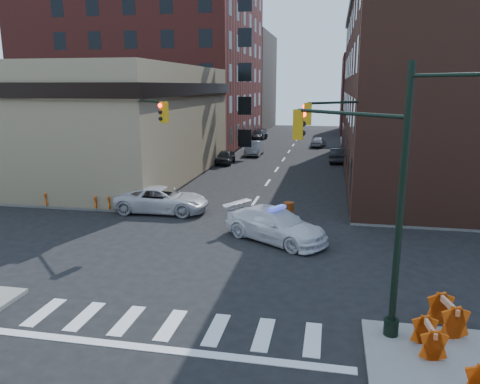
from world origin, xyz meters
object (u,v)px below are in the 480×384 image
at_px(parked_car_wfar, 255,148).
at_px(barrel_bank, 194,201).
at_px(police_car, 275,225).
at_px(barrel_road, 289,211).
at_px(pedestrian_b, 67,183).
at_px(barricade_nw_a, 104,202).
at_px(parked_car_wnear, 225,157).
at_px(pedestrian_a, 123,190).
at_px(pickup, 162,200).
at_px(barricade_se_a, 447,316).
at_px(parked_car_enear, 338,155).

relative_size(parked_car_wfar, barrel_bank, 4.86).
relative_size(police_car, barrel_road, 5.25).
bearing_deg(pedestrian_b, barricade_nw_a, -24.64).
distance_m(parked_car_wnear, pedestrian_a, 17.74).
xyz_separation_m(pedestrian_a, pedestrian_b, (-4.72, 1.50, -0.04)).
bearing_deg(parked_car_wnear, barrel_bank, -85.54).
distance_m(police_car, pedestrian_b, 16.03).
bearing_deg(pickup, parked_car_wfar, -5.39).
xyz_separation_m(pedestrian_b, barrel_bank, (9.18, -0.98, -0.61)).
relative_size(parked_car_wnear, pedestrian_b, 2.07).
distance_m(barrel_road, barricade_nw_a, 11.19).
height_order(barrel_road, barricade_se_a, barricade_se_a).
bearing_deg(pedestrian_a, pedestrian_b, -172.75).
bearing_deg(police_car, pedestrian_a, 97.48).
bearing_deg(barricade_nw_a, parked_car_wnear, 77.61).
distance_m(parked_car_wfar, barricade_nw_a, 25.33).
relative_size(barrel_bank, barricade_nw_a, 0.81).
bearing_deg(barrel_road, barricade_nw_a, -179.17).
bearing_deg(pickup, parked_car_wnear, -0.78).
height_order(parked_car_wfar, pedestrian_a, pedestrian_a).
distance_m(police_car, parked_car_wfar, 28.86).
relative_size(barrel_road, barricade_se_a, 0.81).
distance_m(police_car, barricade_nw_a, 11.44).
distance_m(barrel_road, barrel_bank, 6.13).
bearing_deg(barrel_bank, pickup, -146.24).
distance_m(pedestrian_a, barricade_se_a, 20.55).
relative_size(parked_car_enear, pedestrian_a, 2.20).
xyz_separation_m(pickup, pedestrian_a, (-2.81, 0.58, 0.34)).
bearing_deg(barricade_se_a, pedestrian_b, 43.40).
xyz_separation_m(pedestrian_a, barricade_nw_a, (-0.76, -1.02, -0.53)).
distance_m(pickup, parked_car_wfar, 24.41).
bearing_deg(pedestrian_b, barrel_road, -1.04).
bearing_deg(parked_car_wnear, barrel_road, -68.76).
relative_size(pedestrian_a, pedestrian_b, 1.04).
distance_m(police_car, barrel_bank, 7.59).
height_order(police_car, pedestrian_a, pedestrian_a).
bearing_deg(barricade_nw_a, parked_car_wfar, 75.91).
height_order(barrel_bank, barricade_se_a, barricade_se_a).
bearing_deg(parked_car_wfar, parked_car_enear, -20.12).
height_order(barrel_road, barricade_nw_a, barrel_road).
distance_m(pedestrian_b, barrel_bank, 9.25).
distance_m(parked_car_wfar, pedestrian_a, 24.19).
height_order(pickup, parked_car_wfar, pickup).
height_order(pedestrian_a, barrel_bank, pedestrian_a).
bearing_deg(pedestrian_a, barricade_se_a, -12.30).
bearing_deg(parked_car_wfar, parked_car_wnear, -106.76).
bearing_deg(barricade_nw_a, barricade_se_a, -35.96).
bearing_deg(barrel_road, pedestrian_b, 171.17).
height_order(parked_car_wnear, pedestrian_b, pedestrian_b).
relative_size(parked_car_wfar, barrel_road, 4.35).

